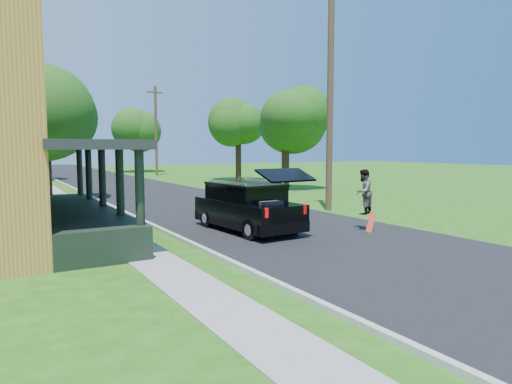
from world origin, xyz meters
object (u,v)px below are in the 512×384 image
skateboarder (363,192)px  tree_right_near (285,116)px  black_suv (248,207)px  utility_pole_near (330,87)px

skateboarder → tree_right_near: tree_right_near is taller
skateboarder → tree_right_near: size_ratio=0.21×
black_suv → tree_right_near: size_ratio=0.66×
skateboarder → utility_pole_near: utility_pole_near is taller
black_suv → utility_pole_near: size_ratio=0.45×
black_suv → utility_pole_near: bearing=22.1°
black_suv → utility_pole_near: utility_pole_near is taller
skateboarder → tree_right_near: bearing=-136.2°
tree_right_near → utility_pole_near: bearing=-112.7°
black_suv → skateboarder: size_ratio=3.12×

